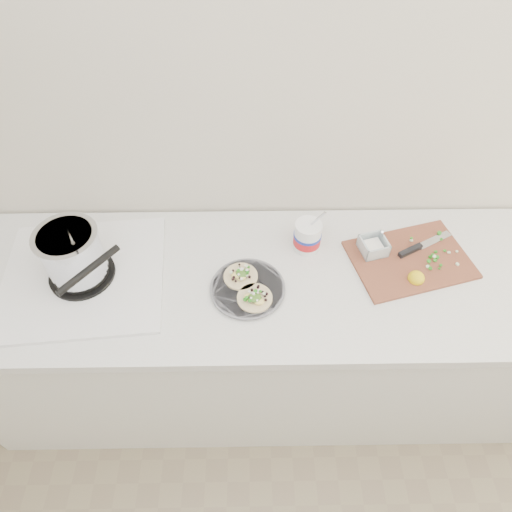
{
  "coord_description": "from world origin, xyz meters",
  "views": [
    {
      "loc": [
        -0.08,
        0.45,
        2.17
      ],
      "look_at": [
        -0.06,
        1.46,
        0.96
      ],
      "focal_mm": 32.0,
      "sensor_mm": 36.0,
      "label": 1
    }
  ],
  "objects_px": {
    "stove": "(77,262)",
    "taco_plate": "(248,287)",
    "tub": "(308,235)",
    "cutboard": "(408,256)"
  },
  "relations": [
    {
      "from": "taco_plate",
      "to": "tub",
      "type": "bearing_deg",
      "value": 41.1
    },
    {
      "from": "stove",
      "to": "cutboard",
      "type": "distance_m",
      "value": 1.15
    },
    {
      "from": "cutboard",
      "to": "taco_plate",
      "type": "bearing_deg",
      "value": 177.75
    },
    {
      "from": "taco_plate",
      "to": "tub",
      "type": "relative_size",
      "value": 1.15
    },
    {
      "from": "taco_plate",
      "to": "cutboard",
      "type": "xyz_separation_m",
      "value": [
        0.57,
        0.13,
        -0.0
      ]
    },
    {
      "from": "tub",
      "to": "stove",
      "type": "bearing_deg",
      "value": -170.65
    },
    {
      "from": "stove",
      "to": "taco_plate",
      "type": "distance_m",
      "value": 0.58
    },
    {
      "from": "stove",
      "to": "taco_plate",
      "type": "height_order",
      "value": "stove"
    },
    {
      "from": "taco_plate",
      "to": "cutboard",
      "type": "distance_m",
      "value": 0.59
    },
    {
      "from": "stove",
      "to": "cutboard",
      "type": "bearing_deg",
      "value": -1.52
    }
  ]
}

